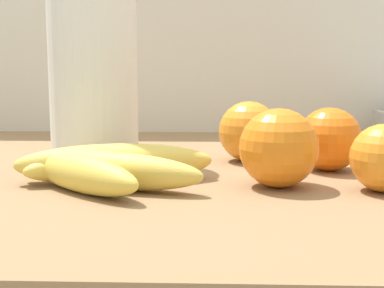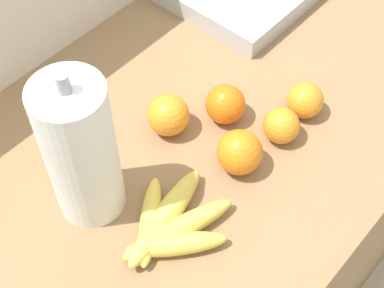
% 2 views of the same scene
% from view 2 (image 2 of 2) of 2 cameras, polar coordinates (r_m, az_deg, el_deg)
% --- Properties ---
extents(counter, '(1.53, 0.71, 0.89)m').
position_cam_2_polar(counter, '(1.44, 0.24, -9.74)').
color(counter, olive).
rests_on(counter, ground).
extents(wall_back, '(1.93, 0.06, 1.30)m').
position_cam_2_polar(wall_back, '(1.44, -11.37, 3.36)').
color(wall_back, silver).
rests_on(wall_back, ground).
extents(banana_bunch, '(0.21, 0.19, 0.04)m').
position_cam_2_polar(banana_bunch, '(0.93, -2.34, -8.26)').
color(banana_bunch, '#E7C84C').
rests_on(banana_bunch, counter).
extents(orange_right, '(0.08, 0.08, 0.08)m').
position_cam_2_polar(orange_right, '(1.04, -2.40, 2.91)').
color(orange_right, orange).
rests_on(orange_right, counter).
extents(orange_far_right, '(0.08, 0.08, 0.08)m').
position_cam_2_polar(orange_far_right, '(1.06, 3.36, 4.00)').
color(orange_far_right, orange).
rests_on(orange_far_right, counter).
extents(orange_back_left, '(0.08, 0.08, 0.08)m').
position_cam_2_polar(orange_back_left, '(0.99, 4.77, -0.82)').
color(orange_back_left, orange).
rests_on(orange_back_left, counter).
extents(orange_back_right, '(0.07, 0.07, 0.07)m').
position_cam_2_polar(orange_back_right, '(1.09, 11.24, 4.31)').
color(orange_back_right, orange).
rests_on(orange_back_right, counter).
extents(orange_front, '(0.07, 0.07, 0.07)m').
position_cam_2_polar(orange_front, '(1.04, 8.94, 1.83)').
color(orange_front, orange).
rests_on(orange_front, counter).
extents(paper_towel_roll, '(0.11, 0.11, 0.30)m').
position_cam_2_polar(paper_towel_roll, '(0.88, -11.08, -0.78)').
color(paper_towel_roll, white).
rests_on(paper_towel_roll, counter).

